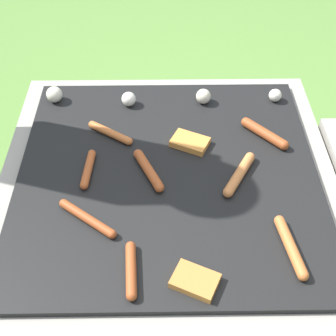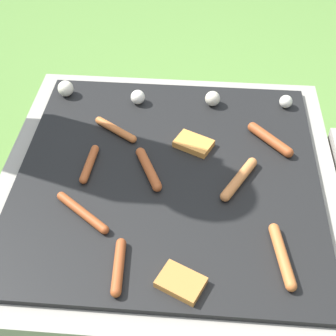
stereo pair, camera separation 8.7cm
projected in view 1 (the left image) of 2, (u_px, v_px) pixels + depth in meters
The scene contains 13 objects.
ground_plane at pixel (168, 250), 1.63m from camera, with size 14.00×14.00×0.00m, color #567F38.
grill at pixel (168, 215), 1.49m from camera, with size 0.99×0.99×0.39m.
sausage_mid_left at pixel (148, 170), 1.34m from camera, with size 0.09×0.16×0.03m.
sausage_mid_right at pixel (87, 218), 1.22m from camera, with size 0.16×0.13×0.02m.
sausage_back_right at pixel (291, 247), 1.16m from camera, with size 0.05×0.19×0.03m.
sausage_back_left at pixel (239, 174), 1.33m from camera, with size 0.11×0.17×0.03m.
sausage_front_right at pixel (264, 133), 1.45m from camera, with size 0.13×0.14×0.03m.
sausage_front_left at pixel (88, 169), 1.35m from camera, with size 0.03×0.15×0.02m.
sausage_back_center at pixel (110, 133), 1.46m from camera, with size 0.14×0.11×0.02m.
sausage_front_center at pixel (131, 270), 1.11m from camera, with size 0.03×0.16×0.03m.
bread_slice_right at pixel (190, 142), 1.43m from camera, with size 0.13×0.11×0.02m.
bread_slice_left at pixel (195, 281), 1.09m from camera, with size 0.13×0.11×0.02m.
mushroom_row at pixel (149, 96), 1.57m from camera, with size 0.80×0.08×0.05m.
Camera 1 is at (-0.01, -0.94, 1.36)m, focal length 50.00 mm.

